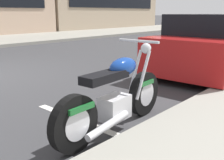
# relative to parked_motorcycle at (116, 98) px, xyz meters

# --- Properties ---
(sidewalk_far_curb) EXTENTS (120.00, 5.00, 0.14)m
(sidewalk_far_curb) POSITION_rel_parked_motorcycle_xyz_m (11.88, 11.58, -0.36)
(sidewalk_far_curb) COLOR gray
(sidewalk_far_curb) RESTS_ON ground
(parking_stall_stripe) EXTENTS (0.12, 2.20, 0.01)m
(parking_stall_stripe) POSITION_rel_parked_motorcycle_xyz_m (-0.12, 0.39, -0.43)
(parking_stall_stripe) COLOR silver
(parking_stall_stripe) RESTS_ON ground
(parked_motorcycle) EXTENTS (2.05, 0.62, 1.12)m
(parked_motorcycle) POSITION_rel_parked_motorcycle_xyz_m (0.00, 0.00, 0.00)
(parked_motorcycle) COLOR black
(parked_motorcycle) RESTS_ON ground
(parked_car_second_in_row) EXTENTS (4.33, 1.98, 1.44)m
(parked_car_second_in_row) POSITION_rel_parked_motorcycle_xyz_m (4.31, 0.40, 0.26)
(parked_car_second_in_row) COLOR #AD1919
(parked_car_second_in_row) RESTS_ON ground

